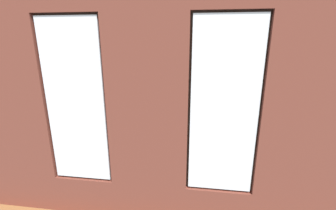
{
  "coord_description": "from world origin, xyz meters",
  "views": [
    {
      "loc": [
        -0.64,
        5.47,
        2.52
      ],
      "look_at": [
        0.06,
        0.4,
        1.05
      ],
      "focal_mm": 24.0,
      "sensor_mm": 36.0,
      "label": 1
    }
  ],
  "objects_px": {
    "tv_flatscreen": "(73,100)",
    "potted_plant_beside_window_right": "(28,154)",
    "couch_by_window": "(111,169)",
    "potted_plant_mid_room_small": "(205,113)",
    "couch_left": "(267,131)",
    "remote_gray": "(167,119)",
    "table_plant_small": "(153,115)",
    "media_console": "(76,124)",
    "potted_plant_corner_near_left": "(255,100)",
    "coffee_table": "(167,121)",
    "cup_ceramic": "(162,116)",
    "candle_jar": "(170,119)",
    "potted_plant_foreground_right": "(112,98)",
    "remote_black": "(179,118)"
  },
  "relations": [
    {
      "from": "potted_plant_mid_room_small",
      "to": "couch_left",
      "type": "bearing_deg",
      "value": 148.14
    },
    {
      "from": "media_console",
      "to": "potted_plant_foreground_right",
      "type": "distance_m",
      "value": 2.06
    },
    {
      "from": "couch_by_window",
      "to": "potted_plant_mid_room_small",
      "type": "height_order",
      "value": "couch_by_window"
    },
    {
      "from": "remote_gray",
      "to": "potted_plant_corner_near_left",
      "type": "distance_m",
      "value": 3.29
    },
    {
      "from": "couch_left",
      "to": "table_plant_small",
      "type": "height_order",
      "value": "couch_left"
    },
    {
      "from": "couch_by_window",
      "to": "tv_flatscreen",
      "type": "height_order",
      "value": "tv_flatscreen"
    },
    {
      "from": "couch_by_window",
      "to": "candle_jar",
      "type": "relative_size",
      "value": 17.25
    },
    {
      "from": "couch_left",
      "to": "candle_jar",
      "type": "distance_m",
      "value": 2.51
    },
    {
      "from": "remote_black",
      "to": "cup_ceramic",
      "type": "bearing_deg",
      "value": 108.68
    },
    {
      "from": "tv_flatscreen",
      "to": "couch_left",
      "type": "bearing_deg",
      "value": 179.71
    },
    {
      "from": "coffee_table",
      "to": "media_console",
      "type": "xyz_separation_m",
      "value": [
        2.56,
        0.27,
        -0.1
      ]
    },
    {
      "from": "couch_by_window",
      "to": "couch_left",
      "type": "relative_size",
      "value": 1.05
    },
    {
      "from": "candle_jar",
      "to": "potted_plant_foreground_right",
      "type": "relative_size",
      "value": 0.08
    },
    {
      "from": "table_plant_small",
      "to": "potted_plant_foreground_right",
      "type": "distance_m",
      "value": 2.67
    },
    {
      "from": "potted_plant_corner_near_left",
      "to": "potted_plant_beside_window_right",
      "type": "distance_m",
      "value": 6.57
    },
    {
      "from": "cup_ceramic",
      "to": "potted_plant_mid_room_small",
      "type": "height_order",
      "value": "potted_plant_mid_room_small"
    },
    {
      "from": "remote_gray",
      "to": "coffee_table",
      "type": "bearing_deg",
      "value": -153.4
    },
    {
      "from": "couch_left",
      "to": "potted_plant_mid_room_small",
      "type": "relative_size",
      "value": 2.85
    },
    {
      "from": "couch_by_window",
      "to": "potted_plant_mid_room_small",
      "type": "distance_m",
      "value": 3.56
    },
    {
      "from": "potted_plant_mid_room_small",
      "to": "media_console",
      "type": "bearing_deg",
      "value": 14.37
    },
    {
      "from": "table_plant_small",
      "to": "remote_gray",
      "type": "xyz_separation_m",
      "value": [
        -0.36,
        -0.12,
        -0.13
      ]
    },
    {
      "from": "couch_by_window",
      "to": "media_console",
      "type": "height_order",
      "value": "couch_by_window"
    },
    {
      "from": "potted_plant_corner_near_left",
      "to": "potted_plant_mid_room_small",
      "type": "xyz_separation_m",
      "value": [
        1.68,
        1.15,
        -0.18
      ]
    },
    {
      "from": "tv_flatscreen",
      "to": "potted_plant_beside_window_right",
      "type": "height_order",
      "value": "tv_flatscreen"
    },
    {
      "from": "couch_left",
      "to": "candle_jar",
      "type": "xyz_separation_m",
      "value": [
        2.5,
        -0.17,
        0.14
      ]
    },
    {
      "from": "remote_gray",
      "to": "potted_plant_foreground_right",
      "type": "relative_size",
      "value": 0.12
    },
    {
      "from": "coffee_table",
      "to": "cup_ceramic",
      "type": "distance_m",
      "value": 0.21
    },
    {
      "from": "cup_ceramic",
      "to": "potted_plant_mid_room_small",
      "type": "distance_m",
      "value": 1.33
    },
    {
      "from": "coffee_table",
      "to": "table_plant_small",
      "type": "height_order",
      "value": "table_plant_small"
    },
    {
      "from": "remote_gray",
      "to": "tv_flatscreen",
      "type": "xyz_separation_m",
      "value": [
        2.56,
        0.26,
        0.51
      ]
    },
    {
      "from": "potted_plant_foreground_right",
      "to": "potted_plant_beside_window_right",
      "type": "bearing_deg",
      "value": 91.23
    },
    {
      "from": "coffee_table",
      "to": "potted_plant_beside_window_right",
      "type": "bearing_deg",
      "value": 49.79
    },
    {
      "from": "coffee_table",
      "to": "cup_ceramic",
      "type": "xyz_separation_m",
      "value": [
        0.15,
        -0.1,
        0.1
      ]
    },
    {
      "from": "media_console",
      "to": "potted_plant_corner_near_left",
      "type": "distance_m",
      "value": 5.7
    },
    {
      "from": "couch_by_window",
      "to": "cup_ceramic",
      "type": "distance_m",
      "value": 2.61
    },
    {
      "from": "couch_left",
      "to": "remote_gray",
      "type": "xyz_separation_m",
      "value": [
        2.59,
        -0.29,
        0.1
      ]
    },
    {
      "from": "table_plant_small",
      "to": "potted_plant_beside_window_right",
      "type": "distance_m",
      "value": 3.03
    },
    {
      "from": "table_plant_small",
      "to": "potted_plant_foreground_right",
      "type": "xyz_separation_m",
      "value": [
        1.89,
        -1.88,
        -0.06
      ]
    },
    {
      "from": "candle_jar",
      "to": "potted_plant_foreground_right",
      "type": "xyz_separation_m",
      "value": [
        2.35,
        -1.88,
        0.03
      ]
    },
    {
      "from": "couch_left",
      "to": "cup_ceramic",
      "type": "bearing_deg",
      "value": -96.04
    },
    {
      "from": "candle_jar",
      "to": "remote_black",
      "type": "xyz_separation_m",
      "value": [
        -0.24,
        -0.26,
        -0.04
      ]
    },
    {
      "from": "cup_ceramic",
      "to": "media_console",
      "type": "bearing_deg",
      "value": 8.67
    },
    {
      "from": "table_plant_small",
      "to": "tv_flatscreen",
      "type": "height_order",
      "value": "tv_flatscreen"
    },
    {
      "from": "candle_jar",
      "to": "media_console",
      "type": "relative_size",
      "value": 0.11
    },
    {
      "from": "coffee_table",
      "to": "potted_plant_mid_room_small",
      "type": "xyz_separation_m",
      "value": [
        -1.06,
        -0.66,
        0.06
      ]
    },
    {
      "from": "tv_flatscreen",
      "to": "remote_gray",
      "type": "bearing_deg",
      "value": -174.11
    },
    {
      "from": "potted_plant_mid_room_small",
      "to": "remote_gray",
      "type": "bearing_deg",
      "value": 31.94
    },
    {
      "from": "media_console",
      "to": "potted_plant_foreground_right",
      "type": "bearing_deg",
      "value": -98.51
    },
    {
      "from": "remote_black",
      "to": "potted_plant_mid_room_small",
      "type": "distance_m",
      "value": 0.89
    },
    {
      "from": "table_plant_small",
      "to": "tv_flatscreen",
      "type": "distance_m",
      "value": 2.23
    }
  ]
}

